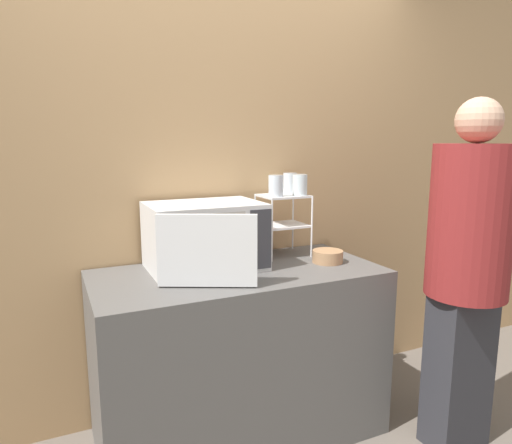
{
  "coord_description": "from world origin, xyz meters",
  "views": [
    {
      "loc": [
        -0.84,
        -1.69,
        1.53
      ],
      "look_at": [
        0.11,
        0.38,
        1.12
      ],
      "focal_mm": 32.0,
      "sensor_mm": 36.0,
      "label": 1
    }
  ],
  "objects_px": {
    "glass_front_right": "(300,185)",
    "glass_front_left": "(276,186)",
    "glass_back_right": "(290,183)",
    "dish_rack": "(283,212)",
    "bowl": "(328,257)",
    "person": "(467,261)",
    "microwave": "(205,237)"
  },
  "relations": [
    {
      "from": "glass_front_right",
      "to": "glass_front_left",
      "type": "bearing_deg",
      "value": 178.44
    },
    {
      "from": "glass_front_right",
      "to": "glass_back_right",
      "type": "bearing_deg",
      "value": 88.69
    },
    {
      "from": "dish_rack",
      "to": "bowl",
      "type": "height_order",
      "value": "dish_rack"
    },
    {
      "from": "glass_front_left",
      "to": "glass_front_right",
      "type": "height_order",
      "value": "same"
    },
    {
      "from": "person",
      "to": "microwave",
      "type": "bearing_deg",
      "value": 149.76
    },
    {
      "from": "glass_front_left",
      "to": "glass_back_right",
      "type": "distance_m",
      "value": 0.19
    },
    {
      "from": "microwave",
      "to": "bowl",
      "type": "distance_m",
      "value": 0.67
    },
    {
      "from": "bowl",
      "to": "glass_front_right",
      "type": "bearing_deg",
      "value": 109.82
    },
    {
      "from": "microwave",
      "to": "glass_front_right",
      "type": "distance_m",
      "value": 0.61
    },
    {
      "from": "bowl",
      "to": "person",
      "type": "distance_m",
      "value": 0.68
    },
    {
      "from": "dish_rack",
      "to": "person",
      "type": "xyz_separation_m",
      "value": [
        0.61,
        -0.74,
        -0.17
      ]
    },
    {
      "from": "glass_front_left",
      "to": "person",
      "type": "bearing_deg",
      "value": -44.96
    },
    {
      "from": "person",
      "to": "glass_front_right",
      "type": "bearing_deg",
      "value": 128.32
    },
    {
      "from": "glass_front_left",
      "to": "dish_rack",
      "type": "bearing_deg",
      "value": 35.84
    },
    {
      "from": "dish_rack",
      "to": "glass_front_right",
      "type": "relative_size",
      "value": 2.97
    },
    {
      "from": "dish_rack",
      "to": "microwave",
      "type": "bearing_deg",
      "value": -169.21
    },
    {
      "from": "dish_rack",
      "to": "glass_front_left",
      "type": "relative_size",
      "value": 2.97
    },
    {
      "from": "microwave",
      "to": "dish_rack",
      "type": "relative_size",
      "value": 1.77
    },
    {
      "from": "glass_back_right",
      "to": "bowl",
      "type": "relative_size",
      "value": 0.71
    },
    {
      "from": "microwave",
      "to": "glass_back_right",
      "type": "xyz_separation_m",
      "value": [
        0.57,
        0.15,
        0.23
      ]
    },
    {
      "from": "bowl",
      "to": "person",
      "type": "bearing_deg",
      "value": -46.27
    },
    {
      "from": "bowl",
      "to": "glass_front_left",
      "type": "bearing_deg",
      "value": 138.1
    },
    {
      "from": "microwave",
      "to": "glass_back_right",
      "type": "distance_m",
      "value": 0.63
    },
    {
      "from": "glass_back_right",
      "to": "glass_front_right",
      "type": "distance_m",
      "value": 0.12
    },
    {
      "from": "glass_front_left",
      "to": "person",
      "type": "xyz_separation_m",
      "value": [
        0.68,
        -0.68,
        -0.33
      ]
    },
    {
      "from": "microwave",
      "to": "glass_back_right",
      "type": "height_order",
      "value": "glass_back_right"
    },
    {
      "from": "glass_back_right",
      "to": "bowl",
      "type": "distance_m",
      "value": 0.48
    },
    {
      "from": "glass_front_right",
      "to": "bowl",
      "type": "xyz_separation_m",
      "value": [
        0.07,
        -0.19,
        -0.37
      ]
    },
    {
      "from": "glass_back_right",
      "to": "bowl",
      "type": "bearing_deg",
      "value": -77.9
    },
    {
      "from": "dish_rack",
      "to": "bowl",
      "type": "xyz_separation_m",
      "value": [
        0.14,
        -0.25,
        -0.22
      ]
    },
    {
      "from": "glass_front_left",
      "to": "glass_front_right",
      "type": "relative_size",
      "value": 1.0
    },
    {
      "from": "glass_front_left",
      "to": "bowl",
      "type": "bearing_deg",
      "value": -41.9
    }
  ]
}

